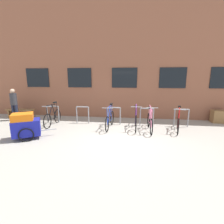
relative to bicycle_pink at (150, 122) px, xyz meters
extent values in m
plane|color=#9E998E|center=(-1.19, -1.20, -0.37)|extent=(42.00, 42.00, 0.00)
cube|color=brown|center=(-1.19, 4.99, 2.75)|extent=(28.00, 5.98, 6.23)
cube|color=black|center=(-5.99, 1.98, 1.76)|extent=(1.30, 0.04, 1.01)
cube|color=black|center=(-3.59, 1.98, 1.76)|extent=(1.30, 0.04, 1.01)
cube|color=black|center=(-1.19, 1.98, 1.76)|extent=(1.30, 0.04, 1.01)
cube|color=black|center=(1.21, 1.98, 1.76)|extent=(1.30, 0.04, 1.01)
cylinder|color=gray|center=(-4.87, 0.70, 0.03)|extent=(0.05, 0.05, 0.79)
cylinder|color=gray|center=(-4.29, 0.70, 0.03)|extent=(0.05, 0.05, 0.79)
cylinder|color=gray|center=(-4.58, 0.70, 0.42)|extent=(0.58, 0.05, 0.05)
cylinder|color=gray|center=(-3.37, 0.70, 0.03)|extent=(0.05, 0.05, 0.79)
cylinder|color=gray|center=(-2.79, 0.70, 0.03)|extent=(0.05, 0.05, 0.79)
cylinder|color=gray|center=(-3.08, 0.70, 0.42)|extent=(0.58, 0.05, 0.05)
cylinder|color=gray|center=(-1.87, 0.70, 0.03)|extent=(0.05, 0.05, 0.79)
cylinder|color=gray|center=(-1.29, 0.70, 0.03)|extent=(0.05, 0.05, 0.79)
cylinder|color=gray|center=(-1.58, 0.70, 0.42)|extent=(0.58, 0.05, 0.05)
cylinder|color=gray|center=(-0.37, 0.70, 0.03)|extent=(0.05, 0.05, 0.79)
cylinder|color=gray|center=(0.21, 0.70, 0.03)|extent=(0.05, 0.05, 0.79)
cylinder|color=gray|center=(-0.08, 0.70, 0.42)|extent=(0.58, 0.05, 0.05)
cylinder|color=gray|center=(1.13, 0.70, 0.03)|extent=(0.05, 0.05, 0.79)
cylinder|color=gray|center=(1.71, 0.70, 0.03)|extent=(0.05, 0.05, 0.79)
cylinder|color=gray|center=(1.42, 0.70, 0.42)|extent=(0.58, 0.05, 0.05)
torus|color=black|center=(-0.01, 0.51, -0.06)|extent=(0.05, 0.65, 0.65)
torus|color=black|center=(0.01, -0.51, -0.06)|extent=(0.05, 0.65, 0.65)
cylinder|color=pink|center=(0.00, -0.23, 0.27)|extent=(0.04, 0.49, 0.77)
cylinder|color=pink|center=(0.00, 0.16, 0.20)|extent=(0.04, 0.36, 0.63)
cylinder|color=pink|center=(0.00, -0.07, 0.57)|extent=(0.05, 0.79, 0.17)
cylinder|color=pink|center=(0.00, 0.25, -0.09)|extent=(0.03, 0.51, 0.07)
cylinder|color=pink|center=(-0.01, 0.42, 0.22)|extent=(0.03, 0.20, 0.57)
cylinder|color=pink|center=(0.01, -0.48, 0.29)|extent=(0.03, 0.08, 0.70)
cube|color=black|center=(-0.01, 0.33, 0.53)|extent=(0.10, 0.20, 0.06)
cylinder|color=gray|center=(0.01, -0.46, 0.67)|extent=(0.44, 0.03, 0.03)
torus|color=black|center=(-1.66, 0.66, -0.06)|extent=(0.08, 0.66, 0.66)
torus|color=black|center=(-1.72, -0.38, -0.06)|extent=(0.08, 0.66, 0.66)
cylinder|color=#233893|center=(-1.70, -0.10, 0.23)|extent=(0.07, 0.50, 0.69)
cylinder|color=#233893|center=(-1.68, 0.31, 0.24)|extent=(0.06, 0.38, 0.71)
cylinder|color=#233893|center=(-1.69, 0.07, 0.58)|extent=(0.09, 0.82, 0.06)
cylinder|color=#233893|center=(-1.67, 0.40, -0.08)|extent=(0.06, 0.53, 0.07)
cylinder|color=#233893|center=(-1.66, 0.57, 0.27)|extent=(0.04, 0.20, 0.66)
cylinder|color=#233893|center=(-1.72, -0.36, 0.25)|extent=(0.03, 0.08, 0.63)
cube|color=black|center=(-1.67, 0.48, 0.62)|extent=(0.11, 0.21, 0.06)
cylinder|color=gray|center=(-1.72, -0.33, 0.59)|extent=(0.44, 0.05, 0.03)
torus|color=black|center=(1.27, 0.60, -0.06)|extent=(0.20, 0.65, 0.65)
torus|color=black|center=(1.04, -0.33, -0.06)|extent=(0.20, 0.65, 0.65)
cylinder|color=red|center=(1.10, -0.07, 0.23)|extent=(0.14, 0.45, 0.69)
cylinder|color=red|center=(1.19, 0.28, 0.22)|extent=(0.11, 0.33, 0.68)
cylinder|color=red|center=(1.14, 0.07, 0.56)|extent=(0.21, 0.71, 0.05)
cylinder|color=red|center=(1.21, 0.37, -0.08)|extent=(0.14, 0.47, 0.07)
cylinder|color=red|center=(1.25, 0.51, 0.25)|extent=(0.07, 0.20, 0.62)
cylinder|color=red|center=(1.05, -0.30, 0.25)|extent=(0.05, 0.08, 0.63)
cube|color=black|center=(1.22, 0.42, 0.59)|extent=(0.15, 0.22, 0.06)
cylinder|color=gray|center=(1.05, -0.28, 0.59)|extent=(0.43, 0.13, 0.03)
torus|color=black|center=(-0.57, 0.76, -0.03)|extent=(0.04, 0.72, 0.72)
torus|color=black|center=(-0.57, -0.30, -0.03)|extent=(0.04, 0.72, 0.72)
cylinder|color=#722D99|center=(-0.57, -0.01, 0.27)|extent=(0.04, 0.51, 0.72)
cylinder|color=#722D99|center=(-0.57, 0.41, 0.21)|extent=(0.04, 0.38, 0.60)
cylinder|color=#722D99|center=(-0.57, 0.17, 0.56)|extent=(0.04, 0.84, 0.16)
cylinder|color=#722D99|center=(-0.57, 0.50, -0.05)|extent=(0.03, 0.53, 0.07)
cylinder|color=#722D99|center=(-0.57, 0.67, 0.23)|extent=(0.02, 0.20, 0.53)
cylinder|color=#722D99|center=(-0.57, -0.27, 0.30)|extent=(0.03, 0.08, 0.65)
cube|color=black|center=(-0.57, 0.58, 0.53)|extent=(0.10, 0.20, 0.06)
cylinder|color=gray|center=(-0.57, -0.25, 0.65)|extent=(0.44, 0.03, 0.03)
torus|color=black|center=(-4.34, 0.67, -0.06)|extent=(0.05, 0.66, 0.66)
torus|color=black|center=(-4.32, -0.30, -0.06)|extent=(0.05, 0.66, 0.66)
cylinder|color=black|center=(-4.33, -0.04, 0.22)|extent=(0.04, 0.47, 0.67)
cylinder|color=black|center=(-4.33, 0.33, 0.26)|extent=(0.04, 0.34, 0.73)
cylinder|color=black|center=(-4.33, 0.12, 0.58)|extent=(0.05, 0.74, 0.10)
cylinder|color=black|center=(-4.33, 0.42, -0.08)|extent=(0.03, 0.49, 0.07)
cylinder|color=black|center=(-4.34, 0.58, 0.28)|extent=(0.03, 0.20, 0.68)
cylinder|color=black|center=(-4.32, -0.28, 0.25)|extent=(0.03, 0.08, 0.61)
cube|color=black|center=(-4.33, 0.49, 0.64)|extent=(0.10, 0.20, 0.06)
cylinder|color=gray|center=(-4.32, -0.25, 0.58)|extent=(0.44, 0.03, 0.03)
cube|color=navy|center=(-4.45, -1.50, 0.04)|extent=(1.08, 0.96, 0.56)
cube|color=orange|center=(-4.53, -1.55, 0.44)|extent=(0.87, 0.83, 0.24)
torus|color=black|center=(-4.61, -1.22, -0.14)|extent=(0.45, 0.28, 0.50)
torus|color=black|center=(-4.29, -1.79, -0.14)|extent=(0.45, 0.28, 0.50)
cylinder|color=gray|center=(-3.82, -1.15, -0.13)|extent=(0.49, 0.30, 0.03)
cube|color=olive|center=(-6.80, 1.35, 0.07)|extent=(1.51, 0.40, 0.05)
cube|color=olive|center=(-7.40, 1.35, -0.16)|extent=(0.08, 0.36, 0.41)
cube|color=olive|center=(-6.19, 1.35, -0.16)|extent=(0.08, 0.36, 0.41)
cylinder|color=#1E2338|center=(-6.56, 0.77, 0.03)|extent=(0.14, 0.14, 0.80)
cylinder|color=#1E2338|center=(-6.78, 0.81, 0.03)|extent=(0.14, 0.14, 0.80)
cylinder|color=#333338|center=(-6.67, 0.79, 0.72)|extent=(0.32, 0.32, 0.58)
sphere|color=#D1A889|center=(-6.67, 0.79, 1.12)|extent=(0.22, 0.22, 0.22)
cube|color=#1E4C1E|center=(-5.51, 0.02, -0.15)|extent=(0.32, 0.26, 0.44)
cube|color=olive|center=(3.45, 1.65, -0.07)|extent=(0.70, 0.44, 0.60)
camera|label=1|loc=(-0.71, -6.59, 1.79)|focal=26.04mm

